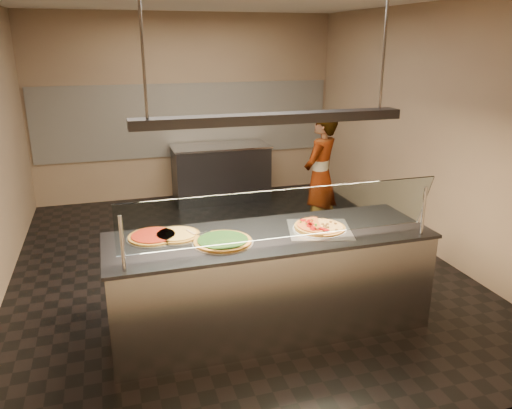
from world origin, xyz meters
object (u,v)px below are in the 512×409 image
object	(u,v)px
pizza_spinach	(223,241)
heat_lamp_housing	(271,118)
perforated_tray	(319,229)
half_pizza_sausage	(331,226)
worker	(320,176)
prep_table	(221,173)
serving_counter	(270,281)
half_pizza_pepperoni	(308,227)
pizza_cheese	(177,235)
sneeze_guard	(284,215)
pizza_tomato	(153,236)
pizza_spatula	(197,233)

from	to	relation	value
pizza_spinach	heat_lamp_housing	bearing A→B (deg)	9.55
perforated_tray	half_pizza_sausage	world-z (taller)	half_pizza_sausage
worker	pizza_spinach	bearing A→B (deg)	8.71
perforated_tray	prep_table	size ratio (longest dim) A/B	0.43
serving_counter	worker	size ratio (longest dim) A/B	1.70
serving_counter	half_pizza_sausage	bearing A→B (deg)	-2.91
worker	half_pizza_pepperoni	bearing A→B (deg)	23.47
pizza_cheese	heat_lamp_housing	distance (m)	1.30
half_pizza_sausage	prep_table	bearing A→B (deg)	91.51
half_pizza_sausage	prep_table	size ratio (longest dim) A/B	0.32
serving_counter	prep_table	world-z (taller)	same
serving_counter	perforated_tray	size ratio (longest dim) A/B	4.22
sneeze_guard	heat_lamp_housing	world-z (taller)	heat_lamp_housing
pizza_tomato	half_pizza_pepperoni	bearing A→B (deg)	-10.16
pizza_tomato	worker	size ratio (longest dim) A/B	0.27
perforated_tray	pizza_spatula	xyz separation A→B (m)	(-1.09, 0.16, 0.02)
serving_counter	pizza_spatula	size ratio (longest dim) A/B	12.10
perforated_tray	half_pizza_sausage	size ratio (longest dim) A/B	1.36
half_pizza_pepperoni	prep_table	bearing A→B (deg)	88.35
pizza_tomato	pizza_spatula	world-z (taller)	pizza_spatula
heat_lamp_housing	worker	bearing A→B (deg)	55.34
pizza_spinach	heat_lamp_housing	world-z (taller)	heat_lamp_housing
heat_lamp_housing	perforated_tray	bearing A→B (deg)	-3.37
half_pizza_sausage	heat_lamp_housing	world-z (taller)	heat_lamp_housing
heat_lamp_housing	sneeze_guard	bearing A→B (deg)	-90.00
half_pizza_pepperoni	pizza_spatula	size ratio (longest dim) A/B	2.11
pizza_spinach	heat_lamp_housing	size ratio (longest dim) A/B	0.23
pizza_cheese	worker	xyz separation A→B (m)	(2.16, 1.77, -0.10)
pizza_spinach	half_pizza_pepperoni	bearing A→B (deg)	3.39
prep_table	worker	bearing A→B (deg)	-66.28
pizza_tomato	worker	xyz separation A→B (m)	(2.36, 1.75, -0.10)
prep_table	half_pizza_pepperoni	bearing A→B (deg)	-91.65
sneeze_guard	pizza_spatula	bearing A→B (deg)	142.69
half_pizza_sausage	pizza_spatula	xyz separation A→B (m)	(-1.20, 0.16, 0.00)
sneeze_guard	prep_table	bearing A→B (deg)	83.83
serving_counter	worker	world-z (taller)	worker
serving_counter	heat_lamp_housing	size ratio (longest dim) A/B	1.25
perforated_tray	heat_lamp_housing	world-z (taller)	heat_lamp_housing
serving_counter	pizza_spinach	world-z (taller)	pizza_spinach
serving_counter	pizza_spatula	world-z (taller)	pizza_spatula
half_pizza_pepperoni	worker	bearing A→B (deg)	63.21
prep_table	heat_lamp_housing	xyz separation A→B (m)	(-0.47, -3.98, 1.48)
perforated_tray	heat_lamp_housing	xyz separation A→B (m)	(-0.46, 0.03, 1.01)
pizza_cheese	serving_counter	bearing A→B (deg)	-13.41
pizza_cheese	worker	world-z (taller)	worker
prep_table	sneeze_guard	bearing A→B (deg)	-96.17
pizza_spinach	worker	xyz separation A→B (m)	(1.81, 2.04, -0.10)
pizza_spatula	heat_lamp_housing	xyz separation A→B (m)	(0.63, -0.14, 0.99)
half_pizza_sausage	pizza_tomato	xyz separation A→B (m)	(-1.57, 0.24, -0.01)
half_pizza_pepperoni	pizza_spatula	xyz separation A→B (m)	(-0.98, 0.16, -0.01)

